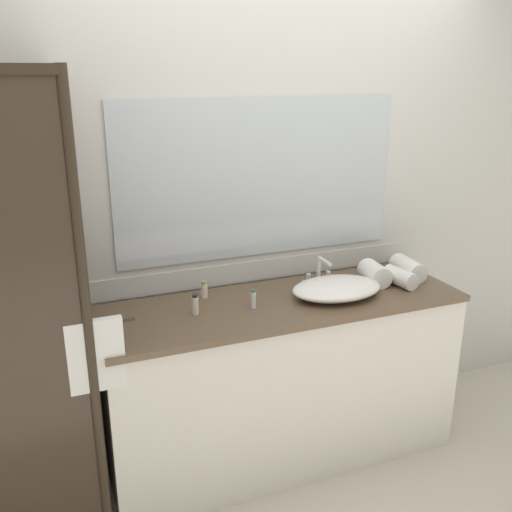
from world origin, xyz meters
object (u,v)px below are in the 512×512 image
object	(u,v)px
sink_basin	(337,288)
rolled_towel_middle	(400,277)
faucet	(319,274)
amenity_bottle_shampoo	(195,305)
amenity_bottle_body_wash	(204,290)
rolled_towel_near_edge	(408,268)
amenity_bottle_lotion	(253,299)
rolled_towel_far_edge	(374,274)

from	to	relation	value
sink_basin	rolled_towel_middle	bearing A→B (deg)	-0.17
sink_basin	faucet	distance (m)	0.19
amenity_bottle_shampoo	amenity_bottle_body_wash	xyz separation A→B (m)	(0.10, 0.18, -0.00)
rolled_towel_near_edge	rolled_towel_middle	xyz separation A→B (m)	(-0.11, -0.09, -0.01)
amenity_bottle_body_wash	rolled_towel_middle	distance (m)	1.03
sink_basin	rolled_towel_middle	world-z (taller)	rolled_towel_middle
amenity_bottle_lotion	amenity_bottle_body_wash	distance (m)	0.28
rolled_towel_near_edge	amenity_bottle_lotion	bearing A→B (deg)	-175.51
faucet	rolled_towel_far_edge	bearing A→B (deg)	-22.50
amenity_bottle_lotion	rolled_towel_middle	size ratio (longest dim) A/B	0.51
amenity_bottle_lotion	rolled_towel_near_edge	distance (m)	0.94
faucet	rolled_towel_far_edge	distance (m)	0.29
rolled_towel_near_edge	rolled_towel_far_edge	xyz separation A→B (m)	(-0.22, -0.01, 0.00)
faucet	rolled_towel_middle	bearing A→B (deg)	-26.26
amenity_bottle_shampoo	rolled_towel_middle	world-z (taller)	amenity_bottle_shampoo
faucet	amenity_bottle_body_wash	size ratio (longest dim) A/B	1.95
faucet	amenity_bottle_body_wash	bearing A→B (deg)	176.66
faucet	rolled_towel_middle	size ratio (longest dim) A/B	0.93
amenity_bottle_body_wash	rolled_towel_far_edge	size ratio (longest dim) A/B	0.48
amenity_bottle_body_wash	rolled_towel_middle	world-z (taller)	rolled_towel_middle
amenity_bottle_lotion	rolled_towel_far_edge	xyz separation A→B (m)	(0.71, 0.06, 0.01)
amenity_bottle_lotion	rolled_towel_far_edge	distance (m)	0.72
amenity_bottle_body_wash	faucet	bearing A→B (deg)	-3.34
amenity_bottle_body_wash	amenity_bottle_shampoo	bearing A→B (deg)	-118.62
rolled_towel_far_edge	amenity_bottle_body_wash	bearing A→B (deg)	170.60
rolled_towel_middle	sink_basin	bearing A→B (deg)	179.83
amenity_bottle_shampoo	amenity_bottle_lotion	distance (m)	0.28
rolled_towel_middle	rolled_towel_far_edge	xyz separation A→B (m)	(-0.11, 0.08, 0.01)
amenity_bottle_lotion	rolled_towel_near_edge	size ratio (longest dim) A/B	0.43
rolled_towel_far_edge	faucet	bearing A→B (deg)	157.50
rolled_towel_near_edge	rolled_towel_far_edge	world-z (taller)	rolled_towel_far_edge
sink_basin	faucet	bearing A→B (deg)	90.00
amenity_bottle_body_wash	amenity_bottle_lotion	bearing A→B (deg)	-49.63
rolled_towel_far_edge	rolled_towel_near_edge	bearing A→B (deg)	2.61
rolled_towel_middle	rolled_towel_near_edge	bearing A→B (deg)	37.90
sink_basin	amenity_bottle_body_wash	xyz separation A→B (m)	(-0.62, 0.22, 0.00)
faucet	amenity_bottle_lotion	world-z (taller)	faucet
sink_basin	amenity_bottle_shampoo	size ratio (longest dim) A/B	4.92
faucet	rolled_towel_far_edge	world-z (taller)	faucet
amenity_bottle_lotion	rolled_towel_far_edge	bearing A→B (deg)	5.07
sink_basin	rolled_towel_near_edge	size ratio (longest dim) A/B	2.16
amenity_bottle_lotion	rolled_towel_middle	world-z (taller)	same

